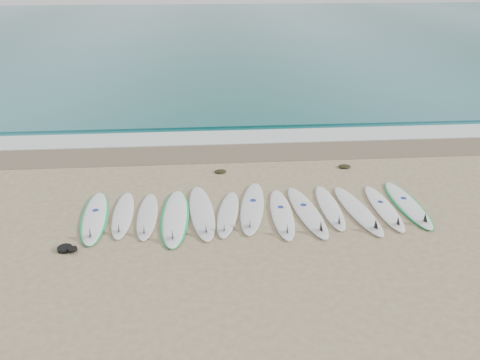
{
  "coord_description": "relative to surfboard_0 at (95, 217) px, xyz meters",
  "views": [
    {
      "loc": [
        -1.16,
        -10.38,
        5.87
      ],
      "look_at": [
        -0.28,
        1.1,
        0.4
      ],
      "focal_mm": 35.0,
      "sensor_mm": 36.0,
      "label": 1
    }
  ],
  "objects": [
    {
      "name": "surfboard_4",
      "position": [
        2.66,
        0.02,
        0.01
      ],
      "size": [
        0.87,
        2.93,
        0.37
      ],
      "rotation": [
        0.0,
        0.0,
        0.09
      ],
      "color": "silver",
      "rests_on": "ground"
    },
    {
      "name": "surfboard_12",
      "position": [
        8.03,
        0.05,
        -0.0
      ],
      "size": [
        0.71,
        2.68,
        0.34
      ],
      "rotation": [
        0.0,
        0.0,
        0.03
      ],
      "color": "white",
      "rests_on": "ground"
    },
    {
      "name": "surfboard_0",
      "position": [
        0.0,
        0.0,
        0.0
      ],
      "size": [
        0.93,
        2.77,
        0.34
      ],
      "rotation": [
        0.0,
        0.0,
        0.1
      ],
      "color": "white",
      "rests_on": "ground"
    },
    {
      "name": "surfboard_11",
      "position": [
        7.35,
        -0.11,
        0.0
      ],
      "size": [
        0.55,
        2.5,
        0.32
      ],
      "rotation": [
        0.0,
        0.0,
        0.01
      ],
      "color": "white",
      "rests_on": "ground"
    },
    {
      "name": "surfboard_8",
      "position": [
        5.33,
        -0.16,
        0.01
      ],
      "size": [
        0.9,
        2.8,
        0.35
      ],
      "rotation": [
        0.0,
        0.0,
        0.12
      ],
      "color": "white",
      "rests_on": "ground"
    },
    {
      "name": "leash_coil",
      "position": [
        -0.34,
        -1.36,
        -0.0
      ],
      "size": [
        0.46,
        0.36,
        0.11
      ],
      "color": "black",
      "rests_on": "ground"
    },
    {
      "name": "wet_sand_band",
      "position": [
        3.99,
        4.16,
        -0.05
      ],
      "size": [
        120.0,
        1.8,
        0.01
      ],
      "primitive_type": "cube",
      "color": "brown",
      "rests_on": "ground"
    },
    {
      "name": "seaweed_near",
      "position": [
        3.23,
        2.57,
        -0.02
      ],
      "size": [
        0.36,
        0.28,
        0.07
      ],
      "primitive_type": "ellipsoid",
      "color": "black",
      "rests_on": "ground"
    },
    {
      "name": "surfboard_3",
      "position": [
        1.99,
        -0.16,
        0.0
      ],
      "size": [
        0.7,
        2.9,
        0.37
      ],
      "rotation": [
        0.0,
        0.0,
        -0.0
      ],
      "color": "white",
      "rests_on": "ground"
    },
    {
      "name": "wave_crest",
      "position": [
        3.99,
        7.06,
        -0.0
      ],
      "size": [
        120.0,
        1.0,
        0.1
      ],
      "primitive_type": "cube",
      "color": "#1D656A",
      "rests_on": "ground"
    },
    {
      "name": "seaweed_far",
      "position": [
        7.08,
        2.65,
        -0.01
      ],
      "size": [
        0.39,
        0.3,
        0.08
      ],
      "primitive_type": "ellipsoid",
      "color": "black",
      "rests_on": "ground"
    },
    {
      "name": "surfboard_6",
      "position": [
        3.95,
        0.17,
        0.01
      ],
      "size": [
        1.03,
        2.9,
        0.36
      ],
      "rotation": [
        0.0,
        0.0,
        -0.16
      ],
      "color": "white",
      "rests_on": "ground"
    },
    {
      "name": "surfboard_9",
      "position": [
        5.96,
        0.04,
        0.0
      ],
      "size": [
        0.51,
        2.44,
        0.31
      ],
      "rotation": [
        0.0,
        0.0,
        -0.0
      ],
      "color": "white",
      "rests_on": "ground"
    },
    {
      "name": "ocean",
      "position": [
        3.99,
        32.56,
        -0.04
      ],
      "size": [
        120.0,
        55.0,
        0.03
      ],
      "primitive_type": "cube",
      "color": "#1D656A",
      "rests_on": "ground"
    },
    {
      "name": "surfboard_1",
      "position": [
        0.68,
        0.06,
        0.0
      ],
      "size": [
        0.61,
        2.44,
        0.31
      ],
      "rotation": [
        0.0,
        0.0,
        0.05
      ],
      "color": "white",
      "rests_on": "ground"
    },
    {
      "name": "surfboard_10",
      "position": [
        6.64,
        -0.19,
        0.01
      ],
      "size": [
        0.91,
        2.73,
        0.34
      ],
      "rotation": [
        0.0,
        0.0,
        0.14
      ],
      "color": "white",
      "rests_on": "ground"
    },
    {
      "name": "surfboard_5",
      "position": [
        3.31,
        -0.09,
        0.0
      ],
      "size": [
        0.86,
        2.44,
        0.31
      ],
      "rotation": [
        0.0,
        0.0,
        -0.16
      ],
      "color": "silver",
      "rests_on": "ground"
    },
    {
      "name": "surfboard_7",
      "position": [
        4.67,
        -0.21,
        0.01
      ],
      "size": [
        0.62,
        2.63,
        0.33
      ],
      "rotation": [
        0.0,
        0.0,
        -0.03
      ],
      "color": "white",
      "rests_on": "ground"
    },
    {
      "name": "surfboard_2",
      "position": [
        1.3,
        -0.05,
        0.0
      ],
      "size": [
        0.55,
        2.41,
        0.31
      ],
      "rotation": [
        0.0,
        0.0,
        0.02
      ],
      "color": "silver",
      "rests_on": "ground"
    },
    {
      "name": "ground",
      "position": [
        3.99,
        0.06,
        -0.05
      ],
      "size": [
        120.0,
        120.0,
        0.0
      ],
      "primitive_type": "plane",
      "color": "#9D8966"
    },
    {
      "name": "foam_band",
      "position": [
        3.99,
        5.56,
        -0.03
      ],
      "size": [
        120.0,
        1.4,
        0.04
      ],
      "primitive_type": "cube",
      "color": "silver",
      "rests_on": "ground"
    }
  ]
}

